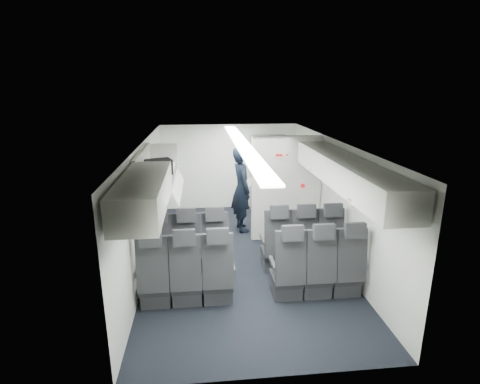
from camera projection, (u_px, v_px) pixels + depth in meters
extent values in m
cube|color=black|center=(242.00, 257.00, 6.98)|extent=(3.40, 6.00, 0.01)
cube|color=white|center=(242.00, 142.00, 6.39)|extent=(3.40, 6.00, 0.01)
cube|color=silver|center=(229.00, 167.00, 9.55)|extent=(3.40, 0.01, 2.15)
cube|color=silver|center=(275.00, 291.00, 3.82)|extent=(3.40, 0.01, 2.15)
cube|color=silver|center=(145.00, 205.00, 6.51)|extent=(0.01, 6.00, 2.15)
cube|color=silver|center=(334.00, 199.00, 6.86)|extent=(0.01, 6.00, 2.15)
cube|color=white|center=(242.00, 145.00, 6.40)|extent=(0.25, 5.52, 0.03)
cube|color=black|center=(162.00, 258.00, 6.33)|extent=(0.44, 0.46, 0.12)
cube|color=#2D2D33|center=(163.00, 267.00, 6.38)|extent=(0.42, 0.42, 0.22)
cube|color=black|center=(159.00, 239.00, 6.00)|extent=(0.44, 0.20, 0.80)
cube|color=black|center=(157.00, 216.00, 5.84)|extent=(0.30, 0.12, 0.23)
cube|color=#2D2D33|center=(147.00, 244.00, 6.21)|extent=(0.05, 0.40, 0.06)
cube|color=#2D2D33|center=(174.00, 243.00, 6.25)|extent=(0.05, 0.40, 0.06)
cube|color=black|center=(189.00, 257.00, 6.38)|extent=(0.44, 0.46, 0.12)
cube|color=#2D2D33|center=(189.00, 265.00, 6.42)|extent=(0.42, 0.42, 0.22)
cube|color=black|center=(187.00, 237.00, 6.04)|extent=(0.44, 0.20, 0.80)
cube|color=black|center=(186.00, 215.00, 5.89)|extent=(0.30, 0.12, 0.23)
cube|color=#2D2D33|center=(175.00, 243.00, 6.25)|extent=(0.05, 0.40, 0.06)
cube|color=#2D2D33|center=(201.00, 242.00, 6.30)|extent=(0.05, 0.40, 0.06)
cube|color=black|center=(215.00, 256.00, 6.42)|extent=(0.44, 0.46, 0.12)
cube|color=#2D2D33|center=(215.00, 264.00, 6.47)|extent=(0.42, 0.42, 0.22)
cube|color=black|center=(215.00, 236.00, 6.09)|extent=(0.44, 0.20, 0.80)
cube|color=black|center=(215.00, 214.00, 5.93)|extent=(0.30, 0.12, 0.23)
cube|color=#2D2D33|center=(202.00, 242.00, 6.30)|extent=(0.05, 0.40, 0.06)
cube|color=#2D2D33|center=(228.00, 241.00, 6.34)|extent=(0.05, 0.40, 0.06)
cube|color=black|center=(275.00, 253.00, 6.53)|extent=(0.44, 0.46, 0.12)
cube|color=#2D2D33|center=(274.00, 261.00, 6.57)|extent=(0.42, 0.42, 0.22)
cube|color=black|center=(278.00, 234.00, 6.19)|extent=(0.44, 0.20, 0.80)
cube|color=black|center=(279.00, 212.00, 6.04)|extent=(0.30, 0.12, 0.23)
cube|color=#2D2D33|center=(263.00, 239.00, 6.40)|extent=(0.05, 0.40, 0.06)
cube|color=#2D2D33|center=(288.00, 238.00, 6.45)|extent=(0.05, 0.40, 0.06)
cube|color=black|center=(300.00, 252.00, 6.58)|extent=(0.44, 0.46, 0.12)
cube|color=#2D2D33|center=(299.00, 260.00, 6.62)|extent=(0.42, 0.42, 0.22)
cube|color=black|center=(304.00, 233.00, 6.24)|extent=(0.44, 0.20, 0.80)
cube|color=black|center=(306.00, 211.00, 6.08)|extent=(0.30, 0.12, 0.23)
cube|color=#2D2D33|center=(289.00, 238.00, 6.45)|extent=(0.05, 0.40, 0.06)
cube|color=#2D2D33|center=(313.00, 237.00, 6.49)|extent=(0.05, 0.40, 0.06)
cube|color=black|center=(325.00, 251.00, 6.62)|extent=(0.44, 0.46, 0.12)
cube|color=#2D2D33|center=(324.00, 259.00, 6.67)|extent=(0.42, 0.42, 0.22)
cube|color=black|center=(331.00, 232.00, 6.29)|extent=(0.44, 0.20, 0.80)
cube|color=black|center=(333.00, 210.00, 6.13)|extent=(0.30, 0.12, 0.23)
cube|color=#2D2D33|center=(314.00, 237.00, 6.49)|extent=(0.05, 0.40, 0.06)
cube|color=#2D2D33|center=(338.00, 236.00, 6.54)|extent=(0.05, 0.40, 0.06)
cube|color=black|center=(156.00, 285.00, 5.47)|extent=(0.44, 0.46, 0.12)
cube|color=#2D2D33|center=(157.00, 295.00, 5.52)|extent=(0.42, 0.42, 0.22)
cube|color=black|center=(152.00, 264.00, 5.14)|extent=(0.44, 0.20, 0.80)
cube|color=black|center=(150.00, 239.00, 4.98)|extent=(0.30, 0.12, 0.23)
cube|color=#2D2D33|center=(139.00, 270.00, 5.35)|extent=(0.05, 0.40, 0.06)
cube|color=#2D2D33|center=(170.00, 268.00, 5.39)|extent=(0.05, 0.40, 0.06)
cube|color=black|center=(187.00, 284.00, 5.52)|extent=(0.44, 0.46, 0.12)
cube|color=#2D2D33|center=(188.00, 293.00, 5.56)|extent=(0.42, 0.42, 0.22)
cube|color=black|center=(185.00, 263.00, 5.18)|extent=(0.44, 0.20, 0.80)
cube|color=black|center=(184.00, 238.00, 5.03)|extent=(0.30, 0.12, 0.23)
cube|color=#2D2D33|center=(171.00, 268.00, 5.39)|extent=(0.05, 0.40, 0.06)
cube|color=#2D2D33|center=(202.00, 267.00, 5.44)|extent=(0.05, 0.40, 0.06)
cube|color=black|center=(218.00, 282.00, 5.56)|extent=(0.44, 0.46, 0.12)
cube|color=#2D2D33|center=(218.00, 292.00, 5.61)|extent=(0.42, 0.42, 0.22)
cube|color=black|center=(218.00, 261.00, 5.23)|extent=(0.44, 0.20, 0.80)
cube|color=black|center=(218.00, 236.00, 5.07)|extent=(0.30, 0.12, 0.23)
cube|color=#2D2D33|center=(202.00, 267.00, 5.44)|extent=(0.05, 0.40, 0.06)
cube|color=#2D2D33|center=(232.00, 265.00, 5.48)|extent=(0.05, 0.40, 0.06)
cube|color=black|center=(286.00, 278.00, 5.67)|extent=(0.44, 0.46, 0.12)
cube|color=#2D2D33|center=(286.00, 288.00, 5.71)|extent=(0.42, 0.42, 0.22)
cube|color=black|center=(291.00, 258.00, 5.33)|extent=(0.44, 0.20, 0.80)
cube|color=black|center=(293.00, 233.00, 5.18)|extent=(0.30, 0.12, 0.23)
cube|color=#2D2D33|center=(273.00, 263.00, 5.54)|extent=(0.05, 0.40, 0.06)
cube|color=#2D2D33|center=(302.00, 262.00, 5.59)|extent=(0.05, 0.40, 0.06)
cube|color=black|center=(315.00, 277.00, 5.72)|extent=(0.44, 0.46, 0.12)
cube|color=#2D2D33|center=(314.00, 286.00, 5.76)|extent=(0.42, 0.42, 0.22)
cube|color=black|center=(321.00, 256.00, 5.38)|extent=(0.44, 0.20, 0.80)
cube|color=black|center=(324.00, 232.00, 5.22)|extent=(0.30, 0.12, 0.23)
cube|color=#2D2D33|center=(302.00, 262.00, 5.59)|extent=(0.05, 0.40, 0.06)
cube|color=#2D2D33|center=(331.00, 260.00, 5.63)|extent=(0.05, 0.40, 0.06)
cube|color=black|center=(343.00, 275.00, 5.76)|extent=(0.44, 0.46, 0.12)
cube|color=#2D2D33|center=(343.00, 285.00, 5.81)|extent=(0.42, 0.42, 0.22)
cube|color=black|center=(351.00, 255.00, 5.43)|extent=(0.44, 0.20, 0.80)
cube|color=black|center=(355.00, 231.00, 5.27)|extent=(0.30, 0.12, 0.23)
cube|color=#2D2D33|center=(332.00, 260.00, 5.63)|extent=(0.05, 0.40, 0.06)
cube|color=#2D2D33|center=(360.00, 259.00, 5.68)|extent=(0.05, 0.40, 0.06)
cube|color=silver|center=(144.00, 194.00, 4.41)|extent=(0.52, 1.80, 0.40)
cylinder|color=slate|center=(166.00, 206.00, 4.48)|extent=(0.04, 0.10, 0.04)
cube|color=#9E9E93|center=(160.00, 176.00, 6.14)|extent=(0.52, 1.70, 0.04)
cube|color=silver|center=(143.00, 164.00, 6.06)|extent=(0.06, 1.70, 0.44)
cube|color=silver|center=(153.00, 176.00, 5.29)|extent=(0.52, 0.04, 0.40)
cube|color=silver|center=(163.00, 155.00, 6.88)|extent=(0.52, 0.04, 0.40)
cube|color=silver|center=(175.00, 182.00, 6.20)|extent=(0.21, 1.61, 0.38)
cube|color=silver|center=(371.00, 187.00, 4.70)|extent=(0.52, 1.80, 0.40)
cylinder|color=slate|center=(351.00, 200.00, 4.72)|extent=(0.04, 0.10, 0.04)
cube|color=silver|center=(326.00, 160.00, 6.37)|extent=(0.52, 1.70, 0.40)
cylinder|color=slate|center=(311.00, 170.00, 6.39)|extent=(0.04, 0.10, 0.04)
cube|color=silver|center=(286.00, 189.00, 7.55)|extent=(1.40, 0.12, 2.13)
cube|color=white|center=(282.00, 155.00, 7.27)|extent=(0.24, 0.01, 0.10)
cube|color=red|center=(279.00, 155.00, 7.25)|extent=(0.13, 0.01, 0.04)
cube|color=red|center=(287.00, 155.00, 7.27)|extent=(0.05, 0.01, 0.03)
cylinder|color=white|center=(303.00, 186.00, 7.49)|extent=(0.11, 0.01, 0.11)
cylinder|color=red|center=(303.00, 186.00, 7.48)|extent=(0.09, 0.01, 0.09)
cube|color=#939399|center=(268.00, 173.00, 9.41)|extent=(0.85, 0.50, 1.90)
cube|color=#3F3F42|center=(269.00, 193.00, 9.29)|extent=(0.80, 0.01, 0.02)
cube|color=#3F3F42|center=(270.00, 174.00, 9.15)|extent=(0.80, 0.01, 0.02)
cube|color=#3F3F42|center=(270.00, 153.00, 9.01)|extent=(0.80, 0.01, 0.02)
cube|color=silver|center=(159.00, 188.00, 8.03)|extent=(0.10, 0.92, 1.86)
cylinder|color=black|center=(160.00, 166.00, 7.90)|extent=(0.03, 0.22, 0.22)
cube|color=gold|center=(163.00, 183.00, 8.31)|extent=(0.02, 0.10, 0.75)
cylinder|color=white|center=(152.00, 181.00, 7.22)|extent=(0.01, 0.11, 0.11)
cylinder|color=red|center=(152.00, 181.00, 7.22)|extent=(0.01, 0.09, 0.09)
imported|color=black|center=(242.00, 189.00, 8.06)|extent=(0.55, 0.74, 1.85)
cube|color=black|center=(159.00, 167.00, 6.09)|extent=(0.48, 0.41, 0.25)
cube|color=white|center=(251.00, 182.00, 7.99)|extent=(0.22, 0.10, 0.16)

